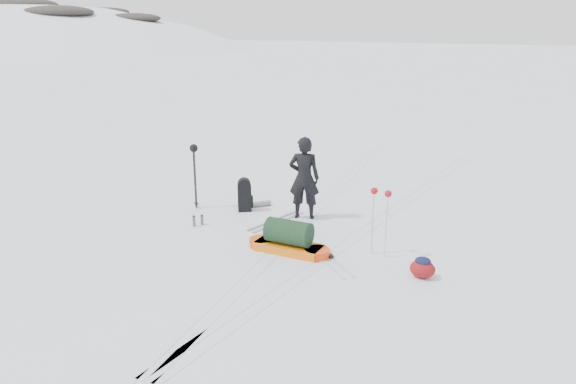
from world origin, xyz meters
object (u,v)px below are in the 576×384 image
Objects in this scene: skier at (304,178)px; pulk_sled at (289,240)px; ski_poles_black at (194,156)px; expedition_rucksack at (247,195)px.

skier reaches higher than pulk_sled.
ski_poles_black is at bearing -6.60° from skier.
ski_poles_black reaches higher than expedition_rucksack.
pulk_sled is at bearing 88.68° from skier.
expedition_rucksack is 0.54× the size of ski_poles_black.
skier is 1.10× the size of pulk_sled.
skier is 1.21× the size of ski_poles_black.
pulk_sled is at bearing -75.50° from expedition_rucksack.
pulk_sled is 1.09× the size of ski_poles_black.
expedition_rucksack is (-1.92, 1.84, 0.12)m from pulk_sled.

